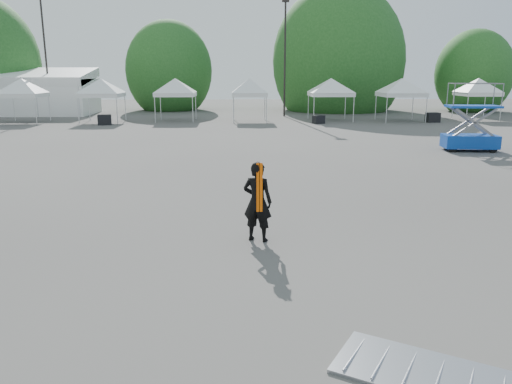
{
  "coord_description": "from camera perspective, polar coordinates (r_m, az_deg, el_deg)",
  "views": [
    {
      "loc": [
        -1.1,
        -12.21,
        3.81
      ],
      "look_at": [
        -0.72,
        -1.82,
        1.3
      ],
      "focal_mm": 35.0,
      "sensor_mm": 36.0,
      "label": 1
    }
  ],
  "objects": [
    {
      "name": "tent_b",
      "position": [
        42.86,
        -25.23,
        11.3
      ],
      "size": [
        4.24,
        4.24,
        3.88
      ],
      "color": "silver",
      "rests_on": "ground"
    },
    {
      "name": "light_pole_east",
      "position": [
        44.43,
        3.33,
        15.74
      ],
      "size": [
        0.6,
        0.25,
        9.8
      ],
      "color": "black",
      "rests_on": "ground"
    },
    {
      "name": "tent_h",
      "position": [
        44.7,
        24.11,
        11.45
      ],
      "size": [
        4.1,
        4.1,
        3.88
      ],
      "color": "silver",
      "rests_on": "ground"
    },
    {
      "name": "ground",
      "position": [
        12.83,
        2.93,
        -3.72
      ],
      "size": [
        120.0,
        120.0,
        0.0
      ],
      "primitive_type": "plane",
      "color": "#474442",
      "rests_on": "ground"
    },
    {
      "name": "crate_mid",
      "position": [
        38.39,
        7.16,
        8.23
      ],
      "size": [
        0.97,
        0.88,
        0.61
      ],
      "primitive_type": "cube",
      "rotation": [
        0.0,
        0.0,
        0.41
      ],
      "color": "black",
      "rests_on": "ground"
    },
    {
      "name": "barrier_mid",
      "position": [
        7.17,
        18.71,
        -18.98
      ],
      "size": [
        2.5,
        2.12,
        0.07
      ],
      "rotation": [
        0.0,
        0.0,
        -0.54
      ],
      "color": "#9EA0A6",
      "rests_on": "ground"
    },
    {
      "name": "tent_f",
      "position": [
        40.86,
        8.57,
        12.37
      ],
      "size": [
        4.66,
        4.66,
        3.88
      ],
      "color": "silver",
      "rests_on": "ground"
    },
    {
      "name": "crate_east",
      "position": [
        41.42,
        19.54,
        8.04
      ],
      "size": [
        1.0,
        0.8,
        0.74
      ],
      "primitive_type": "cube",
      "rotation": [
        0.0,
        0.0,
        0.06
      ],
      "color": "black",
      "rests_on": "ground"
    },
    {
      "name": "tree_far_e",
      "position": [
        54.36,
        23.62,
        12.27
      ],
      "size": [
        3.84,
        3.84,
        5.84
      ],
      "color": "#382314",
      "rests_on": "ground"
    },
    {
      "name": "tent_e",
      "position": [
        39.81,
        -0.75,
        12.48
      ],
      "size": [
        3.86,
        3.86,
        3.88
      ],
      "color": "silver",
      "rests_on": "ground"
    },
    {
      "name": "tree_mid_w",
      "position": [
        52.66,
        -9.9,
        13.5
      ],
      "size": [
        4.16,
        4.16,
        6.33
      ],
      "color": "#382314",
      "rests_on": "ground"
    },
    {
      "name": "light_pole_west",
      "position": [
        49.24,
        -22.97,
        14.82
      ],
      "size": [
        0.6,
        0.25,
        10.3
      ],
      "color": "black",
      "rests_on": "ground"
    },
    {
      "name": "man",
      "position": [
        11.37,
        0.17,
        -1.09
      ],
      "size": [
        0.79,
        0.65,
        1.86
      ],
      "rotation": [
        0.0,
        0.0,
        2.78
      ],
      "color": "black",
      "rests_on": "ground"
    },
    {
      "name": "tent_d",
      "position": [
        40.6,
        -9.23,
        12.34
      ],
      "size": [
        4.36,
        4.36,
        3.88
      ],
      "color": "silver",
      "rests_on": "ground"
    },
    {
      "name": "crate_west",
      "position": [
        38.79,
        -16.92,
        7.9
      ],
      "size": [
        1.07,
        0.9,
        0.74
      ],
      "primitive_type": "cube",
      "rotation": [
        0.0,
        0.0,
        0.19
      ],
      "color": "black",
      "rests_on": "ground"
    },
    {
      "name": "tent_c",
      "position": [
        40.87,
        -17.32,
        11.92
      ],
      "size": [
        4.34,
        4.34,
        3.88
      ],
      "color": "silver",
      "rests_on": "ground"
    },
    {
      "name": "marquee",
      "position": [
        51.66,
        -26.4,
        10.14
      ],
      "size": [
        15.0,
        6.25,
        4.23
      ],
      "color": "white",
      "rests_on": "ground"
    },
    {
      "name": "tent_g",
      "position": [
        41.44,
        16.33,
        12.0
      ],
      "size": [
        4.62,
        4.62,
        3.88
      ],
      "color": "silver",
      "rests_on": "ground"
    },
    {
      "name": "tree_mid_e",
      "position": [
        52.2,
        9.36,
        14.52
      ],
      "size": [
        5.12,
        5.12,
        7.79
      ],
      "color": "#382314",
      "rests_on": "ground"
    },
    {
      "name": "scissor_lift",
      "position": [
        26.78,
        23.47,
        7.85
      ],
      "size": [
        2.67,
        1.54,
        3.29
      ],
      "rotation": [
        0.0,
        0.0,
        -0.11
      ],
      "color": "#0B1B97",
      "rests_on": "ground"
    }
  ]
}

